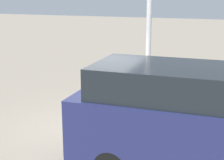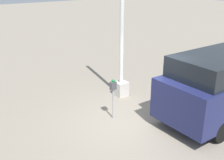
% 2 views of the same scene
% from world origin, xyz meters
% --- Properties ---
extents(ground_plane, '(80.00, 80.00, 0.00)m').
position_xyz_m(ground_plane, '(0.00, 0.00, 0.00)').
color(ground_plane, gray).
extents(parking_meter_near, '(0.20, 0.11, 1.34)m').
position_xyz_m(parking_meter_near, '(-0.28, 0.55, 0.99)').
color(parking_meter_near, '#9E9EA3').
rests_on(parking_meter_near, ground).
extents(lamp_post, '(0.44, 0.44, 6.08)m').
position_xyz_m(lamp_post, '(1.02, 1.86, 1.90)').
color(lamp_post, beige).
rests_on(lamp_post, ground).
extents(parked_van, '(5.02, 1.98, 2.17)m').
position_xyz_m(parked_van, '(2.87, -1.38, 1.17)').
color(parked_van, navy).
rests_on(parked_van, ground).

